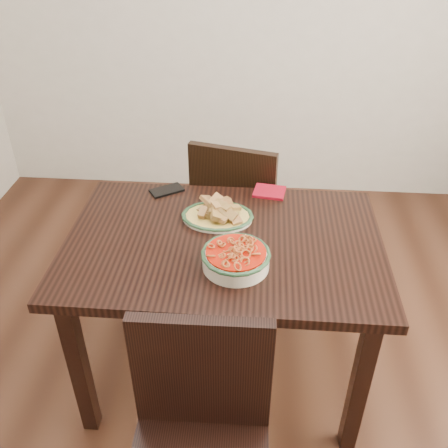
# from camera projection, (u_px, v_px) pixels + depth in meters

# --- Properties ---
(floor) EXTENTS (3.50, 3.50, 0.00)m
(floor) POSITION_uv_depth(u_px,v_px,m) (228.00, 375.00, 2.30)
(floor) COLOR #321A10
(floor) RESTS_ON ground
(dining_table) EXTENTS (1.21, 0.81, 0.75)m
(dining_table) POSITION_uv_depth(u_px,v_px,m) (224.00, 260.00, 1.96)
(dining_table) COLOR black
(dining_table) RESTS_ON ground
(chair_far) EXTENTS (0.51, 0.51, 0.89)m
(chair_far) POSITION_uv_depth(u_px,v_px,m) (238.00, 209.00, 2.55)
(chair_far) COLOR black
(chair_far) RESTS_ON ground
(chair_near) EXTENTS (0.43, 0.43, 0.89)m
(chair_near) POSITION_uv_depth(u_px,v_px,m) (200.00, 439.00, 1.49)
(chair_near) COLOR black
(chair_near) RESTS_ON ground
(fish_plate) EXTENTS (0.28, 0.22, 0.11)m
(fish_plate) POSITION_uv_depth(u_px,v_px,m) (217.00, 210.00, 2.00)
(fish_plate) COLOR #F4E9CE
(fish_plate) RESTS_ON dining_table
(noodle_bowl) EXTENTS (0.25, 0.25, 0.08)m
(noodle_bowl) POSITION_uv_depth(u_px,v_px,m) (236.00, 256.00, 1.75)
(noodle_bowl) COLOR beige
(noodle_bowl) RESTS_ON dining_table
(smartphone) EXTENTS (0.16, 0.14, 0.01)m
(smartphone) POSITION_uv_depth(u_px,v_px,m) (167.00, 190.00, 2.20)
(smartphone) COLOR black
(smartphone) RESTS_ON dining_table
(napkin) EXTENTS (0.15, 0.13, 0.01)m
(napkin) POSITION_uv_depth(u_px,v_px,m) (269.00, 192.00, 2.19)
(napkin) COLOR maroon
(napkin) RESTS_ON dining_table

